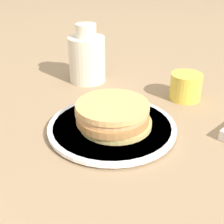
{
  "coord_description": "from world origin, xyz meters",
  "views": [
    {
      "loc": [
        0.47,
        -0.12,
        0.32
      ],
      "look_at": [
        -0.02,
        0.01,
        0.04
      ],
      "focal_mm": 50.0,
      "sensor_mm": 36.0,
      "label": 1
    }
  ],
  "objects": [
    {
      "name": "juice_glass",
      "position": [
        -0.12,
        0.21,
        0.03
      ],
      "size": [
        0.07,
        0.07,
        0.06
      ],
      "color": "yellow",
      "rests_on": "ground_plane"
    },
    {
      "name": "ground_plane",
      "position": [
        0.0,
        0.0,
        0.0
      ],
      "size": [
        4.0,
        4.0,
        0.0
      ],
      "primitive_type": "plane",
      "color": "#9E7F5B"
    },
    {
      "name": "pancake_stack",
      "position": [
        -0.02,
        0.01,
        0.04
      ],
      "size": [
        0.14,
        0.14,
        0.05
      ],
      "color": "#D1B96A",
      "rests_on": "plate"
    },
    {
      "name": "plate",
      "position": [
        -0.02,
        0.01,
        0.01
      ],
      "size": [
        0.24,
        0.24,
        0.01
      ],
      "color": "white",
      "rests_on": "ground_plane"
    },
    {
      "name": "cream_jug",
      "position": [
        -0.28,
        0.01,
        0.06
      ],
      "size": [
        0.09,
        0.09,
        0.15
      ],
      "color": "beige",
      "rests_on": "ground_plane"
    }
  ]
}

